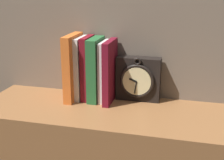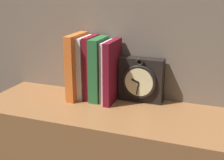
{
  "view_description": "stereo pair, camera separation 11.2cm",
  "coord_description": "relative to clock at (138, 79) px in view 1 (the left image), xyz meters",
  "views": [
    {
      "loc": [
        0.27,
        -1.03,
        1.22
      ],
      "look_at": [
        0.0,
        0.0,
        0.88
      ],
      "focal_mm": 50.0,
      "sensor_mm": 36.0,
      "label": 1
    },
    {
      "loc": [
        0.37,
        -1.0,
        1.22
      ],
      "look_at": [
        0.0,
        0.0,
        0.88
      ],
      "focal_mm": 50.0,
      "sensor_mm": 36.0,
      "label": 2
    }
  ],
  "objects": [
    {
      "name": "clock",
      "position": [
        0.0,
        0.0,
        0.0
      ],
      "size": [
        0.17,
        0.07,
        0.18
      ],
      "color": "black",
      "rests_on": "bookshelf"
    },
    {
      "name": "book_slot0_orange",
      "position": [
        -0.25,
        -0.05,
        0.04
      ],
      "size": [
        0.03,
        0.15,
        0.26
      ],
      "color": "orange",
      "rests_on": "bookshelf"
    },
    {
      "name": "book_slot1_white",
      "position": [
        -0.23,
        -0.03,
        0.04
      ],
      "size": [
        0.02,
        0.12,
        0.25
      ],
      "color": "silver",
      "rests_on": "bookshelf"
    },
    {
      "name": "book_slot2_maroon",
      "position": [
        -0.2,
        -0.03,
        0.04
      ],
      "size": [
        0.03,
        0.12,
        0.25
      ],
      "color": "maroon",
      "rests_on": "bookshelf"
    },
    {
      "name": "book_slot3_green",
      "position": [
        -0.16,
        -0.03,
        0.04
      ],
      "size": [
        0.04,
        0.13,
        0.25
      ],
      "color": "#266634",
      "rests_on": "bookshelf"
    },
    {
      "name": "book_slot4_white",
      "position": [
        -0.13,
        -0.03,
        0.03
      ],
      "size": [
        0.02,
        0.12,
        0.24
      ],
      "color": "silver",
      "rests_on": "bookshelf"
    },
    {
      "name": "book_slot5_maroon",
      "position": [
        -0.1,
        -0.04,
        0.03
      ],
      "size": [
        0.02,
        0.15,
        0.24
      ],
      "color": "maroon",
      "rests_on": "bookshelf"
    }
  ]
}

